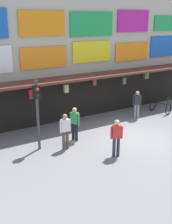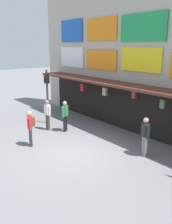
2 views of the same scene
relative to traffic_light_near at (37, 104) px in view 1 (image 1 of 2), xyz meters
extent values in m
plane|color=slate|center=(4.51, -1.18, -2.14)|extent=(80.00, 80.00, 0.00)
cube|color=#B2AD9E|center=(4.51, 3.42, 1.86)|extent=(18.00, 1.20, 8.00)
cube|color=#592D23|center=(4.51, 2.12, 0.46)|extent=(15.30, 1.40, 0.12)
cube|color=orange|center=(1.56, 2.77, 3.29)|extent=(2.50, 0.08, 1.25)
cube|color=green|center=(4.51, 2.77, 3.23)|extent=(2.76, 0.08, 1.30)
cube|color=#B71E93|center=(7.47, 2.77, 3.38)|extent=(2.38, 0.08, 1.28)
cube|color=green|center=(10.42, 2.77, 3.22)|extent=(2.41, 0.08, 0.95)
cube|color=orange|center=(1.56, 2.77, 1.58)|extent=(2.59, 0.08, 1.12)
cube|color=yellow|center=(4.51, 2.77, 1.72)|extent=(2.49, 0.08, 1.18)
cube|color=orange|center=(7.47, 2.77, 1.56)|extent=(2.53, 0.08, 1.10)
cube|color=blue|center=(10.42, 2.77, 1.75)|extent=(2.75, 0.08, 1.34)
cylinder|color=black|center=(0.55, 2.20, 0.26)|extent=(0.02, 0.02, 0.27)
cube|color=maroon|center=(0.55, 2.20, -0.11)|extent=(0.31, 0.18, 0.48)
cylinder|color=black|center=(2.55, 2.23, 0.26)|extent=(0.02, 0.02, 0.28)
cube|color=tan|center=(2.55, 2.23, -0.09)|extent=(0.25, 0.15, 0.43)
cylinder|color=black|center=(4.50, 2.44, 0.31)|extent=(0.02, 0.02, 0.18)
cube|color=brown|center=(4.50, 2.44, 0.02)|extent=(0.22, 0.13, 0.39)
cylinder|color=black|center=(6.42, 2.10, 0.26)|extent=(0.02, 0.02, 0.27)
cube|color=#477042|center=(6.42, 2.10, -0.07)|extent=(0.22, 0.13, 0.40)
cylinder|color=black|center=(8.50, 2.43, 0.29)|extent=(0.02, 0.02, 0.22)
cube|color=#477042|center=(8.50, 2.43, -0.02)|extent=(0.31, 0.19, 0.39)
cube|color=black|center=(4.51, 2.80, -0.89)|extent=(15.30, 0.04, 2.50)
cylinder|color=#38383D|center=(0.00, 0.01, -0.54)|extent=(0.12, 0.12, 3.20)
cube|color=black|center=(0.00, 0.01, 0.56)|extent=(0.29, 0.25, 0.56)
sphere|color=red|center=(-0.01, -0.12, 0.69)|extent=(0.15, 0.15, 0.15)
sphere|color=black|center=(-0.01, -0.12, 0.43)|extent=(0.15, 0.15, 0.15)
torus|color=black|center=(8.68, 0.46, -1.78)|extent=(0.71, 0.26, 0.72)
torus|color=black|center=(8.37, 1.51, -1.78)|extent=(0.71, 0.26, 0.72)
cylinder|color=black|center=(8.52, 0.98, -1.53)|extent=(0.32, 0.97, 0.05)
cylinder|color=black|center=(8.48, 1.14, -1.36)|extent=(0.04, 0.04, 0.35)
cube|color=black|center=(8.48, 1.14, -1.17)|extent=(0.15, 0.22, 0.06)
cylinder|color=black|center=(8.65, 0.53, -1.36)|extent=(0.04, 0.04, 0.50)
cylinder|color=black|center=(8.65, 0.53, -1.11)|extent=(0.43, 0.16, 0.04)
cylinder|color=gray|center=(6.43, 0.96, -1.70)|extent=(0.14, 0.14, 0.88)
cylinder|color=gray|center=(6.59, 0.88, -1.70)|extent=(0.14, 0.14, 0.88)
cube|color=#232328|center=(6.51, 0.92, -0.98)|extent=(0.42, 0.36, 0.56)
sphere|color=tan|center=(6.51, 0.92, -0.57)|extent=(0.22, 0.22, 0.22)
cylinder|color=#232328|center=(6.31, 1.01, -1.03)|extent=(0.09, 0.09, 0.56)
cylinder|color=#232328|center=(6.71, 0.82, -1.03)|extent=(0.09, 0.09, 0.56)
cylinder|color=black|center=(1.80, 0.09, -1.70)|extent=(0.14, 0.14, 0.88)
cylinder|color=black|center=(1.89, -0.07, -1.70)|extent=(0.14, 0.14, 0.88)
cube|color=#388E51|center=(1.85, 0.01, -0.98)|extent=(0.37, 0.42, 0.56)
sphere|color=tan|center=(1.85, 0.01, -0.57)|extent=(0.22, 0.22, 0.22)
cylinder|color=#388E51|center=(1.74, 0.20, -1.03)|extent=(0.09, 0.09, 0.56)
cylinder|color=#388E51|center=(1.96, -0.18, -1.03)|extent=(0.09, 0.09, 0.56)
cylinder|color=#2D2D38|center=(2.65, -2.42, -1.70)|extent=(0.14, 0.14, 0.88)
cylinder|color=#2D2D38|center=(2.49, -2.34, -1.70)|extent=(0.14, 0.14, 0.88)
cube|color=red|center=(2.57, -2.38, -0.98)|extent=(0.42, 0.36, 0.56)
sphere|color=beige|center=(2.57, -2.38, -0.57)|extent=(0.22, 0.22, 0.22)
cylinder|color=red|center=(2.76, -2.47, -1.03)|extent=(0.09, 0.09, 0.56)
cylinder|color=red|center=(2.37, -2.28, -1.03)|extent=(0.09, 0.09, 0.56)
cube|color=brown|center=(2.64, -2.23, -0.96)|extent=(0.32, 0.27, 0.40)
cylinder|color=brown|center=(1.12, -0.61, -1.70)|extent=(0.14, 0.14, 0.88)
cylinder|color=brown|center=(0.94, -0.60, -1.70)|extent=(0.14, 0.14, 0.88)
cube|color=white|center=(1.03, -0.60, -0.98)|extent=(0.36, 0.22, 0.56)
sphere|color=#A87A5B|center=(1.03, -0.60, -0.57)|extent=(0.22, 0.22, 0.22)
cylinder|color=white|center=(1.25, -0.61, -1.03)|extent=(0.09, 0.09, 0.56)
cylinder|color=white|center=(0.81, -0.60, -1.03)|extent=(0.09, 0.09, 0.56)
camera|label=1|loc=(-4.18, -11.16, 3.56)|focal=45.21mm
camera|label=2|loc=(12.56, -6.94, 2.37)|focal=39.37mm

